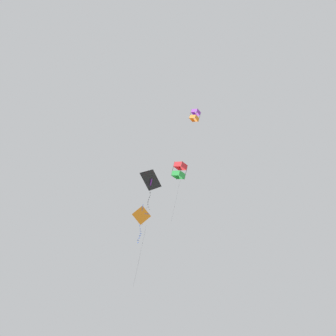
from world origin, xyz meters
The scene contains 4 objects.
kite_delta_far_centre centered at (-1.25, 1.77, 19.40)m, with size 2.95×2.30×7.12m.
kite_box_low_drifter centered at (2.21, 0.36, 20.74)m, with size 2.20×2.23×8.20m.
kite_box_near_left centered at (2.76, -4.01, 26.62)m, with size 1.53×1.59×1.63m.
kite_diamond_highest centered at (-3.57, -3.42, 12.47)m, with size 1.99×0.75×8.11m.
Camera 1 is at (-11.45, -34.27, 0.50)m, focal length 35.04 mm.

